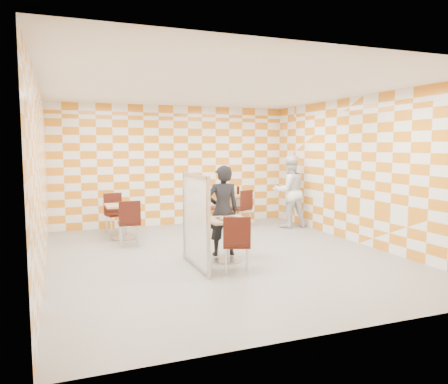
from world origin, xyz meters
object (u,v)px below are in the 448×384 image
Objects in this scene: chair_second_side at (217,204)px; chair_empty_far at (114,210)px; second_table at (236,204)px; man_dark at (223,210)px; man_white at (289,191)px; soda_bottle at (238,190)px; chair_empty_near at (129,219)px; main_table at (227,232)px; partition at (196,221)px; chair_main_front at (237,240)px; sport_bottle at (231,191)px; empty_table at (123,216)px; chair_second_front at (243,205)px.

chair_second_side and chair_empty_far have the same top height.
chair_second_side is (-0.53, -0.09, 0.04)m from second_table.
man_white is (2.52, 2.02, 0.07)m from man_dark.
chair_empty_near is at bearing -150.14° from soda_bottle.
partition is at bearing -161.69° from main_table.
chair_main_front is at bearing -49.41° from partition.
man_white is at bearing -40.54° from sport_bottle.
soda_bottle is (1.82, 4.29, 0.31)m from chair_main_front.
man_white is at bearing -28.21° from chair_second_side.
chair_second_side is (2.46, 0.81, 0.04)m from empty_table.
main_table is 3.75× the size of sport_bottle.
empty_table is 0.81× the size of chair_main_front.
chair_empty_near is 0.56× the size of man_dark.
empty_table is at bearing -173.73° from chair_second_front.
chair_empty_near is 1.42m from chair_empty_far.
partition reaches higher than chair_second_side.
chair_main_front is 1.00× the size of chair_second_side.
chair_empty_near is 1.99m from man_dark.
chair_empty_far is (-2.55, -0.16, 0.00)m from chair_second_side.
soda_bottle reaches higher than second_table.
chair_second_front is at bearing 65.20° from chair_main_front.
main_table and second_table have the same top height.
empty_table is 0.48× the size of partition.
second_table is at bearing 86.49° from chair_second_front.
sport_bottle reaches higher than second_table.
soda_bottle is at bearing -43.98° from man_white.
chair_second_front is at bearing -83.58° from sport_bottle.
main_table is 0.48× the size of partition.
man_dark is (0.72, 0.67, 0.03)m from partition.
man_dark is 0.93× the size of man_white.
soda_bottle is (3.10, 1.00, 0.34)m from empty_table.
man_white is 8.91× the size of sport_bottle.
man_dark is at bearing -116.47° from second_table.
sport_bottle is (1.37, 3.01, 0.01)m from man_dark.
partition is at bearing -115.15° from chair_second_side.
chair_empty_near is at bearing -146.94° from chair_second_side.
chair_main_front is 4.62× the size of sport_bottle.
chair_second_side is 0.54m from sport_bottle.
chair_second_front is at bearing 61.80° from main_table.
chair_second_side reaches higher than second_table.
chair_second_side is at bearing -24.54° from man_white.
second_table is 0.81× the size of chair_second_front.
chair_empty_far is 3.23m from soda_bottle.
chair_second_side is (1.17, 4.11, 0.00)m from chair_main_front.
chair_main_front is (1.28, -3.30, 0.04)m from empty_table.
second_table is at bearing -38.18° from man_white.
chair_empty_near is at bearing 116.41° from chair_main_front.
soda_bottle reaches higher than chair_second_front.
empty_table is 0.42× the size of man_white.
empty_table is at bearing 106.24° from partition.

